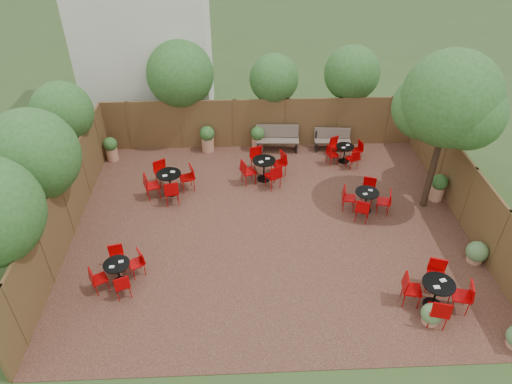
{
  "coord_description": "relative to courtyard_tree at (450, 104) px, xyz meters",
  "views": [
    {
      "loc": [
        -0.91,
        -10.96,
        9.31
      ],
      "look_at": [
        -0.4,
        0.5,
        1.0
      ],
      "focal_mm": 32.49,
      "sensor_mm": 36.0,
      "label": 1
    }
  ],
  "objects": [
    {
      "name": "planters",
      "position": [
        -5.72,
        2.92,
        -3.09
      ],
      "size": [
        11.81,
        4.05,
        1.04
      ],
      "color": "#B57A5A",
      "rests_on": "courtyard_paving"
    },
    {
      "name": "fence_right",
      "position": [
        0.88,
        -0.87,
        -2.64
      ],
      "size": [
        0.08,
        10.0,
        2.0
      ],
      "primitive_type": "cube",
      "color": "brown",
      "rests_on": "ground"
    },
    {
      "name": "ground",
      "position": [
        -5.12,
        -0.87,
        -3.64
      ],
      "size": [
        80.0,
        80.0,
        0.0
      ],
      "primitive_type": "plane",
      "color": "#354F23",
      "rests_on": "ground"
    },
    {
      "name": "bistro_tables",
      "position": [
        -4.68,
        -0.35,
        -3.18
      ],
      "size": [
        9.68,
        8.48,
        0.92
      ],
      "color": "black",
      "rests_on": "courtyard_paving"
    },
    {
      "name": "overhang_foliage",
      "position": [
        -8.22,
        1.21,
        -0.93
      ],
      "size": [
        15.58,
        10.79,
        2.66
      ],
      "color": "#26581C",
      "rests_on": "ground"
    },
    {
      "name": "courtyard_tree",
      "position": [
        0.0,
        0.0,
        0.0
      ],
      "size": [
        2.9,
        2.82,
        5.17
      ],
      "rotation": [
        0.0,
        0.0,
        -0.08
      ],
      "color": "black",
      "rests_on": "courtyard_paving"
    },
    {
      "name": "park_bench_left",
      "position": [
        -4.51,
        3.77,
        -3.09
      ],
      "size": [
        1.67,
        0.63,
        1.02
      ],
      "rotation": [
        0.0,
        0.0,
        -0.06
      ],
      "color": "brown",
      "rests_on": "courtyard_paving"
    },
    {
      "name": "fence_back",
      "position": [
        -5.12,
        4.13,
        -2.64
      ],
      "size": [
        12.0,
        0.08,
        2.0
      ],
      "primitive_type": "cube",
      "color": "brown",
      "rests_on": "ground"
    },
    {
      "name": "neighbour_building",
      "position": [
        -9.62,
        7.13,
        0.36
      ],
      "size": [
        5.0,
        4.0,
        8.0
      ],
      "primitive_type": "cube",
      "color": "silver",
      "rests_on": "ground"
    },
    {
      "name": "low_shrubs",
      "position": [
        -0.06,
        -4.01,
        -3.33
      ],
      "size": [
        2.57,
        3.36,
        0.65
      ],
      "color": "#B57A5A",
      "rests_on": "courtyard_paving"
    },
    {
      "name": "fence_left",
      "position": [
        -11.12,
        -0.87,
        -2.64
      ],
      "size": [
        0.08,
        10.0,
        2.0
      ],
      "primitive_type": "cube",
      "color": "brown",
      "rests_on": "ground"
    },
    {
      "name": "park_bench_right",
      "position": [
        -2.37,
        3.75,
        -3.18
      ],
      "size": [
        1.41,
        0.56,
        0.85
      ],
      "rotation": [
        0.0,
        0.0,
        -0.08
      ],
      "color": "brown",
      "rests_on": "courtyard_paving"
    },
    {
      "name": "courtyard_paving",
      "position": [
        -5.12,
        -0.87,
        -3.63
      ],
      "size": [
        12.0,
        10.0,
        0.02
      ],
      "primitive_type": "cube",
      "color": "#371D16",
      "rests_on": "ground"
    }
  ]
}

